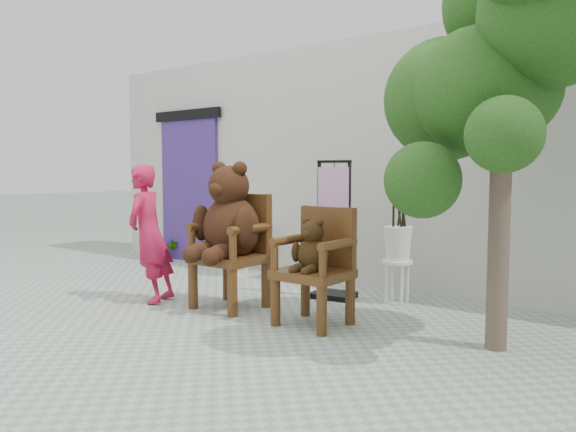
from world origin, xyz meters
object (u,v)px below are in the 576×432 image
Objects in this scene: chair_small at (316,257)px; stool_bucket at (398,243)px; display_stand at (334,245)px; chair_big at (230,226)px; person at (149,234)px; tree at (511,46)px; cafe_table at (246,242)px.

stool_bucket is at bearing 80.10° from chair_small.
chair_small is 0.70× the size of display_stand.
chair_small is 1.08m from display_stand.
chair_big reaches higher than person.
cafe_table is at bearing 164.33° from tree.
display_stand is (1.45, 1.36, -0.15)m from person.
tree is (3.46, 0.76, 1.62)m from person.
cafe_table is (-1.11, 1.46, -0.40)m from chair_big.
tree is (3.71, -1.04, 1.91)m from cafe_table.
chair_big is 0.99× the size of display_stand.
cafe_table is (-2.16, 1.42, -0.17)m from chair_small.
chair_big is 1.77m from stool_bucket.
tree is (1.55, 0.38, 1.74)m from chair_small.
person is at bearing -168.71° from chair_small.
cafe_table is 1.76m from display_stand.
display_stand is (-0.46, 0.98, -0.03)m from chair_small.
cafe_table is at bearing 127.16° from chair_big.
tree is at bearing 9.25° from chair_big.
person is 2.64m from stool_bucket.
tree is at bearing 13.78° from chair_small.
person is (-1.90, -0.38, 0.12)m from chair_small.
chair_small is 1.21m from stool_bucket.
chair_small is at bearing -99.90° from stool_bucket.
person is (-0.86, -0.34, -0.11)m from chair_big.
stool_bucket is at bearing 44.59° from chair_big.
person is at bearing -158.50° from chair_big.
stool_bucket is at bearing 148.80° from tree.
stool_bucket is (0.67, 0.22, 0.06)m from display_stand.
chair_big is 2.12× the size of cafe_table.
tree reaches higher than person.
person is 1.84m from cafe_table.
display_stand reaches higher than stool_bucket.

